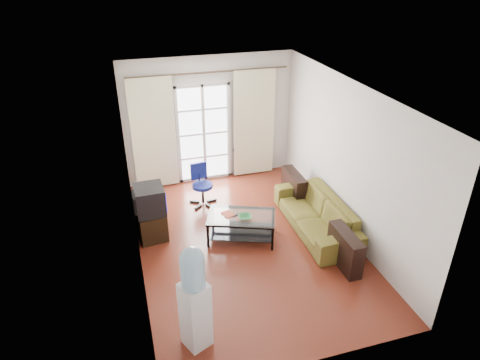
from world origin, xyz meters
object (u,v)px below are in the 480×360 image
at_px(tv_stand, 151,222).
at_px(coffee_table, 241,224).
at_px(crt_tv, 148,200).
at_px(sofa, 316,214).
at_px(task_chair, 202,192).
at_px(water_cooler, 194,297).

bearing_deg(tv_stand, coffee_table, -27.12).
xyz_separation_m(tv_stand, crt_tv, (-0.00, -0.06, 0.50)).
relative_size(sofa, task_chair, 2.55).
distance_m(sofa, crt_tv, 2.98).
bearing_deg(crt_tv, coffee_table, -20.63).
relative_size(coffee_table, water_cooler, 0.87).
xyz_separation_m(tv_stand, task_chair, (1.10, 0.80, -0.01)).
distance_m(task_chair, water_cooler, 3.55).
xyz_separation_m(crt_tv, water_cooler, (0.29, -2.55, 0.04)).
height_order(coffee_table, crt_tv, crt_tv).
bearing_deg(sofa, task_chair, -129.12).
distance_m(tv_stand, water_cooler, 2.68).
xyz_separation_m(sofa, water_cooler, (-2.59, -1.94, 0.48)).
height_order(crt_tv, task_chair, crt_tv).
xyz_separation_m(coffee_table, task_chair, (-0.40, 1.38, -0.06)).
bearing_deg(coffee_table, task_chair, 106.32).
bearing_deg(water_cooler, coffee_table, 35.22).
distance_m(sofa, coffee_table, 1.38).
relative_size(sofa, crt_tv, 3.86).
distance_m(sofa, task_chair, 2.31).
bearing_deg(crt_tv, tv_stand, 87.72).
relative_size(tv_stand, water_cooler, 0.46).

